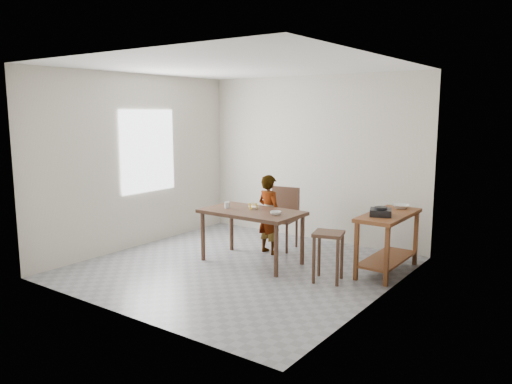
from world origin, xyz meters
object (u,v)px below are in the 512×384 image
Objects in this scene: dining_table at (252,237)px; prep_counter at (388,243)px; stool at (328,257)px; child at (269,214)px; dining_chair at (280,219)px.

prep_counter is (1.72, 0.70, 0.03)m from dining_table.
stool is at bearing -3.81° from dining_table.
prep_counter is 0.92m from stool.
child is at bearing 154.87° from stool.
dining_table is 1.25m from stool.
prep_counter reaches higher than dining_table.
child is 1.48m from stool.
stool is at bearing -44.03° from dining_chair.
dining_chair is at bearing 94.42° from dining_table.
child is at bearing 97.39° from dining_table.
stool is (1.31, -0.92, -0.16)m from dining_chair.
child is at bearing -100.11° from dining_chair.
dining_chair is 1.61m from stool.
dining_table is 1.17× the size of prep_counter.
stool is (-0.47, -0.78, -0.08)m from prep_counter.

